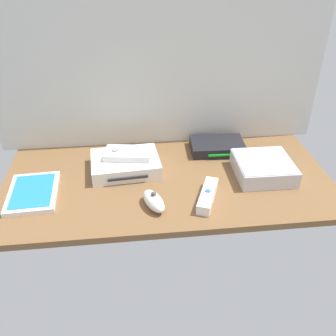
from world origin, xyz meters
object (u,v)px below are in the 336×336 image
at_px(mini_computer, 263,168).
at_px(remote_nunchuk, 154,201).
at_px(network_router, 217,146).
at_px(remote_classic_pad, 128,154).
at_px(remote_wand, 208,196).
at_px(game_case, 33,193).
at_px(game_console, 125,164).

bearing_deg(mini_computer, remote_nunchuk, -160.76).
xyz_separation_m(network_router, remote_classic_pad, (-0.31, -0.08, 0.04)).
bearing_deg(remote_wand, network_router, 93.90).
distance_m(mini_computer, game_case, 0.69).
height_order(mini_computer, game_case, mini_computer).
distance_m(network_router, remote_classic_pad, 0.32).
bearing_deg(mini_computer, remote_classic_pad, 168.29).
xyz_separation_m(game_console, game_case, (-0.27, -0.10, -0.01)).
distance_m(remote_nunchuk, remote_classic_pad, 0.22).
relative_size(mini_computer, game_case, 0.88).
relative_size(game_console, remote_nunchuk, 2.03).
xyz_separation_m(mini_computer, remote_classic_pad, (-0.41, 0.09, 0.03)).
height_order(mini_computer, network_router, mini_computer).
distance_m(mini_computer, remote_classic_pad, 0.42).
xyz_separation_m(network_router, remote_nunchuk, (-0.24, -0.29, 0.00)).
bearing_deg(game_case, remote_nunchuk, -18.34).
relative_size(mini_computer, network_router, 0.93).
distance_m(network_router, remote_nunchuk, 0.38).
bearing_deg(remote_nunchuk, remote_wand, -16.02).
height_order(game_case, network_router, network_router).
relative_size(game_console, remote_wand, 1.47).
bearing_deg(mini_computer, game_case, -177.73).
relative_size(game_console, mini_computer, 1.29).
distance_m(game_console, network_router, 0.33).
xyz_separation_m(game_console, network_router, (0.32, 0.09, -0.00)).
xyz_separation_m(mini_computer, network_router, (-0.11, 0.17, -0.01)).
relative_size(game_case, remote_nunchuk, 1.80).
xyz_separation_m(remote_wand, remote_nunchuk, (-0.15, -0.01, 0.01)).
height_order(remote_nunchuk, remote_classic_pad, remote_classic_pad).
bearing_deg(game_console, game_case, -163.24).
bearing_deg(game_console, remote_nunchuk, -74.06).
height_order(remote_wand, remote_nunchuk, remote_nunchuk).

